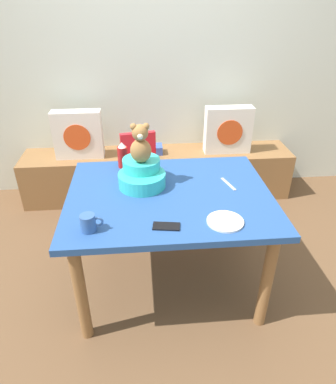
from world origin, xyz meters
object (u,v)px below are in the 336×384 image
object	(u,v)px
pillow_floral_right	(228,130)
dinner_plate_near	(225,221)
coffee_mug	(89,223)
highchair	(142,168)
ketchup_bottle	(123,155)
cell_phone	(166,226)
book_stack	(152,149)
infant_seat_teal	(142,174)
teddy_bear	(141,144)
pillow_floral_left	(78,135)
dining_table	(169,207)

from	to	relation	value
pillow_floral_right	dinner_plate_near	world-z (taller)	pillow_floral_right
coffee_mug	dinner_plate_near	bearing A→B (deg)	0.78
highchair	ketchup_bottle	size ratio (longest dim) A/B	4.27
pillow_floral_right	dinner_plate_near	size ratio (longest dim) A/B	2.20
ketchup_bottle	cell_phone	xyz separation A→B (m)	(0.25, -0.74, -0.08)
book_stack	ketchup_bottle	bearing A→B (deg)	-105.56
infant_seat_teal	ketchup_bottle	distance (m)	0.30
pillow_floral_right	teddy_bear	size ratio (longest dim) A/B	1.76
pillow_floral_left	dinner_plate_near	xyz separation A→B (m)	(1.00, -1.55, 0.07)
coffee_mug	dinner_plate_near	distance (m)	0.72
infant_seat_teal	teddy_bear	size ratio (longest dim) A/B	1.32
cell_phone	dinner_plate_near	bearing A→B (deg)	-78.93
highchair	dinner_plate_near	bearing A→B (deg)	-69.05
ketchup_bottle	cell_phone	size ratio (longest dim) A/B	1.28
dining_table	highchair	xyz separation A→B (m)	(-0.16, 0.81, -0.12)
pillow_floral_right	ketchup_bottle	bearing A→B (deg)	-139.37
pillow_floral_left	teddy_bear	xyz separation A→B (m)	(0.57, -1.09, 0.34)
pillow_floral_left	dinner_plate_near	distance (m)	1.85
pillow_floral_right	ketchup_bottle	size ratio (longest dim) A/B	2.38
pillow_floral_left	infant_seat_teal	bearing A→B (deg)	-62.66
pillow_floral_left	dining_table	distance (m)	1.42
dining_table	pillow_floral_left	bearing A→B (deg)	120.86
infant_seat_teal	teddy_bear	world-z (taller)	teddy_bear
infant_seat_teal	dinner_plate_near	bearing A→B (deg)	-46.53
dining_table	infant_seat_teal	size ratio (longest dim) A/B	3.80
pillow_floral_right	infant_seat_teal	distance (m)	1.38
pillow_floral_left	coffee_mug	bearing A→B (deg)	-79.82
teddy_bear	ketchup_bottle	size ratio (longest dim) A/B	1.35
book_stack	infant_seat_teal	size ratio (longest dim) A/B	0.61
coffee_mug	teddy_bear	bearing A→B (deg)	58.81
coffee_mug	cell_phone	distance (m)	0.40
dining_table	cell_phone	xyz separation A→B (m)	(-0.05, -0.35, 0.10)
infant_seat_teal	ketchup_bottle	bearing A→B (deg)	115.57
coffee_mug	cell_phone	world-z (taller)	coffee_mug
ketchup_bottle	coffee_mug	bearing A→B (deg)	-101.97
ketchup_bottle	highchair	bearing A→B (deg)	72.50
coffee_mug	cell_phone	size ratio (longest dim) A/B	0.83
teddy_bear	ketchup_bottle	bearing A→B (deg)	115.52
ketchup_bottle	dinner_plate_near	distance (m)	0.93
dinner_plate_near	ketchup_bottle	bearing A→B (deg)	127.79
highchair	coffee_mug	size ratio (longest dim) A/B	6.58
teddy_bear	infant_seat_teal	bearing A→B (deg)	90.00
book_stack	dinner_plate_near	size ratio (longest dim) A/B	1.00
pillow_floral_right	coffee_mug	bearing A→B (deg)	-125.57
infant_seat_teal	ketchup_bottle	xyz separation A→B (m)	(-0.13, 0.27, 0.02)
teddy_bear	book_stack	bearing A→B (deg)	84.49
teddy_bear	cell_phone	distance (m)	0.56
pillow_floral_right	highchair	size ratio (longest dim) A/B	0.56
ketchup_bottle	teddy_bear	bearing A→B (deg)	-64.48
infant_seat_teal	ketchup_bottle	size ratio (longest dim) A/B	1.78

